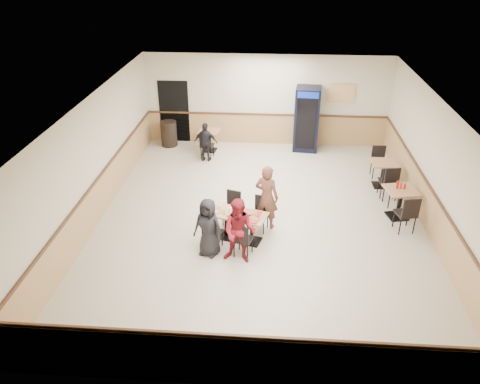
# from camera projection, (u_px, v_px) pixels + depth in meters

# --- Properties ---
(ground) EXTENTS (10.00, 10.00, 0.00)m
(ground) POSITION_uv_depth(u_px,v_px,m) (260.00, 219.00, 11.67)
(ground) COLOR beige
(ground) RESTS_ON ground
(room_shell) EXTENTS (10.00, 10.00, 10.00)m
(room_shell) POSITION_uv_depth(u_px,v_px,m) (325.00, 158.00, 13.52)
(room_shell) COLOR silver
(room_shell) RESTS_ON ground
(main_table) EXTENTS (1.40, 0.98, 0.68)m
(main_table) POSITION_uv_depth(u_px,v_px,m) (239.00, 222.00, 10.69)
(main_table) COLOR black
(main_table) RESTS_ON ground
(main_chairs) EXTENTS (1.51, 1.75, 0.86)m
(main_chairs) POSITION_uv_depth(u_px,v_px,m) (237.00, 223.00, 10.71)
(main_chairs) COLOR black
(main_chairs) RESTS_ON ground
(diner_woman_left) EXTENTS (0.77, 0.63, 1.36)m
(diner_woman_left) POSITION_uv_depth(u_px,v_px,m) (208.00, 227.00, 10.08)
(diner_woman_left) COLOR black
(diner_woman_left) RESTS_ON ground
(diner_woman_right) EXTENTS (0.82, 0.69, 1.49)m
(diner_woman_right) POSITION_uv_depth(u_px,v_px,m) (240.00, 231.00, 9.81)
(diner_woman_right) COLOR maroon
(diner_woman_right) RESTS_ON ground
(diner_man_opposite) EXTENTS (0.68, 0.56, 1.60)m
(diner_man_opposite) POSITION_uv_depth(u_px,v_px,m) (267.00, 197.00, 11.02)
(diner_man_opposite) COLOR brown
(diner_man_opposite) RESTS_ON ground
(lone_diner) EXTENTS (0.75, 0.37, 1.24)m
(lone_diner) POSITION_uv_depth(u_px,v_px,m) (206.00, 142.00, 14.48)
(lone_diner) COLOR black
(lone_diner) RESTS_ON ground
(tabletop_clutter) EXTENTS (1.07, 0.69, 0.12)m
(tabletop_clutter) POSITION_uv_depth(u_px,v_px,m) (242.00, 214.00, 10.52)
(tabletop_clutter) COLOR red
(tabletop_clutter) RESTS_ON main_table
(side_table_near) EXTENTS (0.86, 0.86, 0.78)m
(side_table_near) POSITION_uv_depth(u_px,v_px,m) (400.00, 199.00, 11.53)
(side_table_near) COLOR black
(side_table_near) RESTS_ON ground
(side_table_near_chair_south) EXTENTS (0.54, 0.54, 0.98)m
(side_table_near_chair_south) POSITION_uv_depth(u_px,v_px,m) (406.00, 212.00, 10.99)
(side_table_near_chair_south) COLOR black
(side_table_near_chair_south) RESTS_ON ground
(side_table_near_chair_north) EXTENTS (0.54, 0.54, 0.98)m
(side_table_near_chair_north) POSITION_uv_depth(u_px,v_px,m) (394.00, 188.00, 12.08)
(side_table_near_chair_north) COLOR black
(side_table_near_chair_north) RESTS_ON ground
(side_table_far) EXTENTS (0.70, 0.70, 0.73)m
(side_table_far) POSITION_uv_depth(u_px,v_px,m) (383.00, 170.00, 13.02)
(side_table_far) COLOR black
(side_table_far) RESTS_ON ground
(side_table_far_chair_south) EXTENTS (0.44, 0.44, 0.93)m
(side_table_far_chair_south) POSITION_uv_depth(u_px,v_px,m) (387.00, 181.00, 12.51)
(side_table_far_chair_south) COLOR black
(side_table_far_chair_south) RESTS_ON ground
(side_table_far_chair_north) EXTENTS (0.44, 0.44, 0.93)m
(side_table_far_chair_north) POSITION_uv_depth(u_px,v_px,m) (379.00, 162.00, 13.55)
(side_table_far_chair_north) COLOR black
(side_table_far_chair_north) RESTS_ON ground
(condiment_caddy) EXTENTS (0.23, 0.06, 0.20)m
(condiment_caddy) POSITION_uv_depth(u_px,v_px,m) (400.00, 185.00, 11.41)
(condiment_caddy) COLOR #B3150C
(condiment_caddy) RESTS_ON side_table_near
(back_table) EXTENTS (0.74, 0.74, 0.70)m
(back_table) POSITION_uv_depth(u_px,v_px,m) (209.00, 137.00, 15.25)
(back_table) COLOR black
(back_table) RESTS_ON ground
(back_table_chair_lone) EXTENTS (0.47, 0.47, 0.89)m
(back_table_chair_lone) POSITION_uv_depth(u_px,v_px,m) (207.00, 145.00, 14.77)
(back_table_chair_lone) COLOR black
(back_table_chair_lone) RESTS_ON ground
(pepsi_cooler) EXTENTS (0.86, 0.86, 2.08)m
(pepsi_cooler) POSITION_uv_depth(u_px,v_px,m) (307.00, 119.00, 15.12)
(pepsi_cooler) COLOR black
(pepsi_cooler) RESTS_ON ground
(trash_bin) EXTENTS (0.53, 0.53, 0.84)m
(trash_bin) POSITION_uv_depth(u_px,v_px,m) (169.00, 134.00, 15.67)
(trash_bin) COLOR black
(trash_bin) RESTS_ON ground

